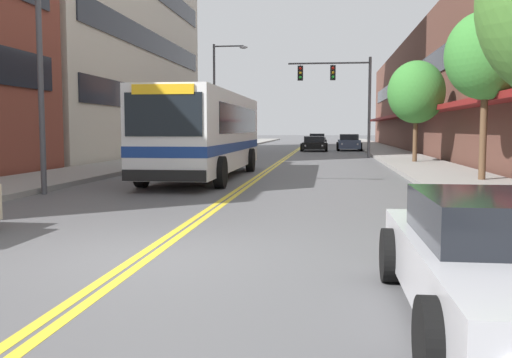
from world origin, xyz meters
name	(u,v)px	position (x,y,z in m)	size (l,w,h in m)	color
ground_plane	(294,152)	(0.00, 37.00, 0.00)	(240.00, 240.00, 0.00)	#565659
sidewalk_left	(205,151)	(-7.15, 37.00, 0.08)	(3.30, 106.00, 0.16)	gray
sidewalk_right	(387,152)	(7.15, 37.00, 0.08)	(3.30, 106.00, 0.16)	gray
centre_line	(294,152)	(0.00, 37.00, 0.00)	(0.34, 106.00, 0.01)	yellow
storefront_row_right	(468,91)	(13.03, 37.00, 4.69)	(9.10, 68.00, 9.38)	brown
city_bus	(207,131)	(-1.94, 13.37, 1.77)	(2.82, 11.40, 3.13)	silver
car_white_parked_left_near	(207,150)	(-4.44, 25.00, 0.58)	(2.13, 4.19, 1.23)	white
car_navy_parked_left_far	(230,145)	(-4.34, 32.74, 0.64)	(2.08, 4.93, 1.36)	#19234C
car_silver_parked_right_foreground	(505,264)	(4.28, -2.35, 0.57)	(2.03, 4.65, 1.21)	#B7B7BC
car_slate_blue_parked_right_mid	(349,143)	(4.42, 41.32, 0.65)	(2.07, 4.21, 1.39)	#475675
car_black_moving_lead	(314,144)	(1.53, 39.83, 0.57)	(2.20, 4.20, 1.22)	black
car_charcoal_moving_second	(317,140)	(1.46, 56.15, 0.62)	(2.14, 4.33, 1.31)	#232328
traffic_signal_mast	(341,87)	(3.44, 28.72, 4.47)	(5.20, 0.38, 6.31)	#47474C
street_lamp_left_near	(52,17)	(-4.92, 7.20, 4.89)	(2.68, 0.28, 8.18)	#47474C
street_lamp_left_far	(219,89)	(-4.95, 31.69, 4.61)	(2.44, 0.28, 7.70)	#47474C
street_tree_right_mid	(486,56)	(7.71, 11.75, 4.21)	(2.63, 2.63, 5.52)	brown
street_tree_right_far	(416,92)	(7.08, 22.25, 3.70)	(2.89, 2.89, 5.14)	brown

